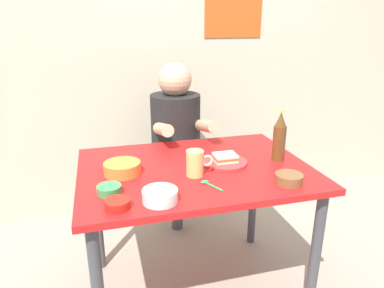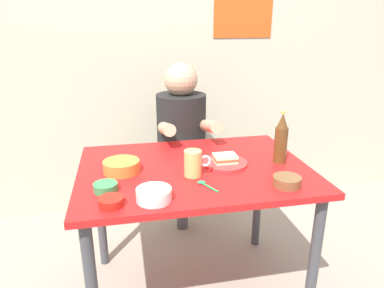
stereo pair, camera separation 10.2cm
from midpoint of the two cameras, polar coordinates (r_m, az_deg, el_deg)
wall_back at (r=2.59m, az=-3.42°, el=17.00°), size 4.40×0.09×2.60m
dining_table at (r=1.73m, az=2.03°, el=-6.60°), size 1.10×0.80×0.74m
stool at (r=2.43m, az=-0.45°, el=-6.46°), size 0.34×0.34×0.45m
person_seated at (r=2.27m, az=-0.43°, el=2.95°), size 0.33×0.56×0.72m
plate_orange at (r=1.73m, az=7.08°, el=-3.10°), size 0.22×0.22×0.01m
sandwich at (r=1.73m, az=7.11°, el=-2.34°), size 0.11×0.09×0.04m
beer_mug at (r=1.58m, az=2.07°, el=-3.16°), size 0.13×0.08×0.12m
beer_bottle at (r=1.78m, az=15.94°, el=0.67°), size 0.06×0.06×0.26m
rice_bowl_white at (r=1.38m, az=-4.12°, el=-8.19°), size 0.14×0.14×0.05m
soup_bowl_orange at (r=1.65m, az=-9.72°, el=-3.54°), size 0.17×0.17×0.05m
sambal_bowl_red at (r=1.37m, az=-10.96°, el=-9.20°), size 0.10×0.10×0.03m
condiment_bowl_brown at (r=1.56m, az=17.06°, el=-5.79°), size 0.12×0.12×0.04m
dip_bowl_green at (r=1.48m, az=-12.03°, el=-6.88°), size 0.10×0.10×0.03m
spoon at (r=1.51m, az=4.04°, el=-6.60°), size 0.07×0.11×0.01m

